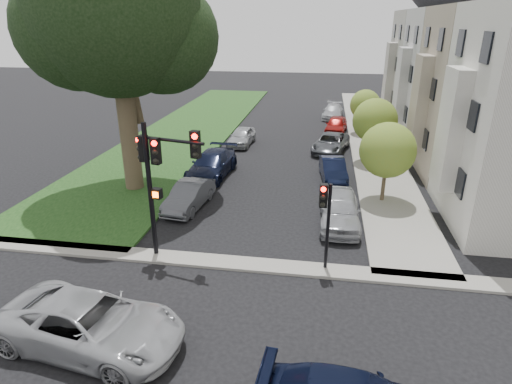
# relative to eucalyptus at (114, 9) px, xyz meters

# --- Properties ---
(ground) EXTENTS (140.00, 140.00, 0.00)m
(ground) POSITION_rel_eucalyptus_xyz_m (7.93, -9.27, -9.71)
(ground) COLOR black
(ground) RESTS_ON ground
(grass_strip) EXTENTS (8.00, 44.00, 0.12)m
(grass_strip) POSITION_rel_eucalyptus_xyz_m (-1.07, 14.73, -9.65)
(grass_strip) COLOR black
(grass_strip) RESTS_ON ground
(sidewalk_right) EXTENTS (3.50, 44.00, 0.12)m
(sidewalk_right) POSITION_rel_eucalyptus_xyz_m (14.68, 14.73, -9.65)
(sidewalk_right) COLOR gray
(sidewalk_right) RESTS_ON ground
(sidewalk_cross) EXTENTS (60.00, 1.00, 0.12)m
(sidewalk_cross) POSITION_rel_eucalyptus_xyz_m (7.93, -7.27, -9.65)
(sidewalk_cross) COLOR gray
(sidewalk_cross) RESTS_ON ground
(house_b) EXTENTS (7.70, 7.55, 15.97)m
(house_b) POSITION_rel_eucalyptus_xyz_m (20.37, 6.23, -2.78)
(house_b) COLOR #ACA497
(house_b) RESTS_ON ground
(house_c) EXTENTS (7.70, 7.55, 15.97)m
(house_c) POSITION_rel_eucalyptus_xyz_m (20.37, 13.73, -2.78)
(house_c) COLOR #999999
(house_c) RESTS_ON ground
(house_d) EXTENTS (7.70, 7.55, 15.97)m
(house_d) POSITION_rel_eucalyptus_xyz_m (20.37, 21.23, -2.78)
(house_d) COLOR gray
(house_d) RESTS_ON ground
(eucalyptus) EXTENTS (10.04, 9.11, 14.23)m
(eucalyptus) POSITION_rel_eucalyptus_xyz_m (0.00, 0.00, 0.00)
(eucalyptus) COLOR brown
(eucalyptus) RESTS_ON ground
(small_tree_a) EXTENTS (2.91, 2.91, 4.37)m
(small_tree_a) POSITION_rel_eucalyptus_xyz_m (14.13, 0.32, -6.81)
(small_tree_a) COLOR brown
(small_tree_a) RESTS_ON ground
(small_tree_b) EXTENTS (2.97, 2.97, 4.45)m
(small_tree_b) POSITION_rel_eucalyptus_xyz_m (14.13, 7.16, -6.76)
(small_tree_b) COLOR brown
(small_tree_b) RESTS_ON ground
(small_tree_c) EXTENTS (2.53, 2.53, 3.80)m
(small_tree_c) POSITION_rel_eucalyptus_xyz_m (14.13, 15.30, -7.19)
(small_tree_c) COLOR brown
(small_tree_c) RESTS_ON ground
(traffic_signal_main) EXTENTS (2.78, 0.79, 5.67)m
(traffic_signal_main) POSITION_rel_eucalyptus_xyz_m (4.58, -7.03, -5.80)
(traffic_signal_main) COLOR black
(traffic_signal_main) RESTS_ON ground
(traffic_signal_secondary) EXTENTS (0.47, 0.38, 3.64)m
(traffic_signal_secondary) POSITION_rel_eucalyptus_xyz_m (11.03, -7.07, -7.18)
(traffic_signal_secondary) COLOR black
(traffic_signal_secondary) RESTS_ON ground
(car_cross_near) EXTENTS (6.05, 3.45, 1.59)m
(car_cross_near) POSITION_rel_eucalyptus_xyz_m (4.24, -12.48, -8.92)
(car_cross_near) COLOR #999BA0
(car_cross_near) RESTS_ON ground
(car_parked_0) EXTENTS (1.89, 4.66, 1.59)m
(car_parked_0) POSITION_rel_eucalyptus_xyz_m (11.77, -2.86, -8.92)
(car_parked_0) COLOR #999BA0
(car_parked_0) RESTS_ON ground
(car_parked_1) EXTENTS (1.84, 4.11, 1.31)m
(car_parked_1) POSITION_rel_eucalyptus_xyz_m (11.50, 3.43, -9.06)
(car_parked_1) COLOR black
(car_parked_1) RESTS_ON ground
(car_parked_2) EXTENTS (3.14, 5.14, 1.33)m
(car_parked_2) POSITION_rel_eucalyptus_xyz_m (11.37, 9.54, -9.05)
(car_parked_2) COLOR #3F4247
(car_parked_2) RESTS_ON ground
(car_parked_3) EXTENTS (2.19, 4.36, 1.42)m
(car_parked_3) POSITION_rel_eucalyptus_xyz_m (11.84, 15.37, -9.00)
(car_parked_3) COLOR maroon
(car_parked_3) RESTS_ON ground
(car_parked_4) EXTENTS (2.25, 4.70, 1.32)m
(car_parked_4) POSITION_rel_eucalyptus_xyz_m (11.60, 21.46, -9.05)
(car_parked_4) COLOR #999BA0
(car_parked_4) RESTS_ON ground
(car_parked_5) EXTENTS (1.90, 4.26, 1.36)m
(car_parked_5) POSITION_rel_eucalyptus_xyz_m (4.04, -2.12, -9.04)
(car_parked_5) COLOR #3F4247
(car_parked_5) RESTS_ON ground
(car_parked_6) EXTENTS (2.59, 5.51, 1.56)m
(car_parked_6) POSITION_rel_eucalyptus_xyz_m (3.99, 2.80, -8.94)
(car_parked_6) COLOR black
(car_parked_6) RESTS_ON ground
(car_parked_7) EXTENTS (1.85, 4.11, 1.37)m
(car_parked_7) POSITION_rel_eucalyptus_xyz_m (4.46, 10.29, -9.03)
(car_parked_7) COLOR #999BA0
(car_parked_7) RESTS_ON ground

